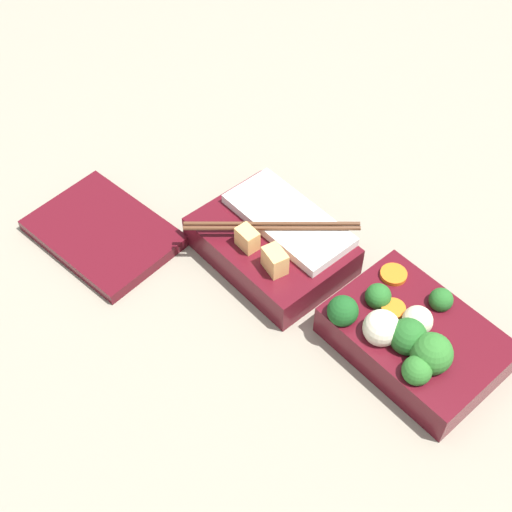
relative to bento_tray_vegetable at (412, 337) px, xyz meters
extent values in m
plane|color=gray|center=(0.09, 0.01, -0.03)|extent=(3.00, 3.00, 0.00)
cube|color=#510F19|center=(0.00, -0.01, -0.01)|extent=(0.18, 0.13, 0.04)
sphere|color=#2D7028|center=(-0.04, 0.04, 0.02)|extent=(0.03, 0.03, 0.03)
sphere|color=#236023|center=(0.05, 0.00, 0.02)|extent=(0.03, 0.03, 0.03)
sphere|color=#236023|center=(-0.01, 0.02, 0.02)|extent=(0.04, 0.04, 0.04)
sphere|color=#19511E|center=(0.06, 0.04, 0.02)|extent=(0.03, 0.03, 0.03)
sphere|color=#2D7028|center=(-0.03, 0.02, 0.02)|extent=(0.04, 0.04, 0.04)
sphere|color=#236023|center=(0.00, -0.05, 0.02)|extent=(0.03, 0.03, 0.03)
cylinder|color=orange|center=(0.03, 0.00, 0.02)|extent=(0.04, 0.04, 0.01)
cylinder|color=orange|center=(0.06, -0.04, 0.02)|extent=(0.04, 0.04, 0.01)
sphere|color=beige|center=(0.02, 0.03, 0.02)|extent=(0.04, 0.04, 0.04)
sphere|color=beige|center=(0.00, -0.01, 0.02)|extent=(0.03, 0.03, 0.03)
cube|color=#510F19|center=(0.20, 0.02, -0.01)|extent=(0.18, 0.13, 0.04)
cube|color=white|center=(0.20, -0.01, 0.02)|extent=(0.16, 0.07, 0.01)
cube|color=#EAB266|center=(0.16, 0.05, 0.03)|extent=(0.03, 0.03, 0.03)
cube|color=#EAB266|center=(0.20, 0.05, 0.03)|extent=(0.03, 0.02, 0.03)
cylinder|color=#56331E|center=(0.20, 0.02, 0.03)|extent=(0.14, 0.16, 0.01)
cylinder|color=#56331E|center=(0.20, 0.02, 0.03)|extent=(0.14, 0.16, 0.01)
cube|color=#510F19|center=(0.36, 0.16, -0.02)|extent=(0.19, 0.15, 0.02)
camera|label=1|loc=(-0.21, 0.41, 0.63)|focal=50.00mm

